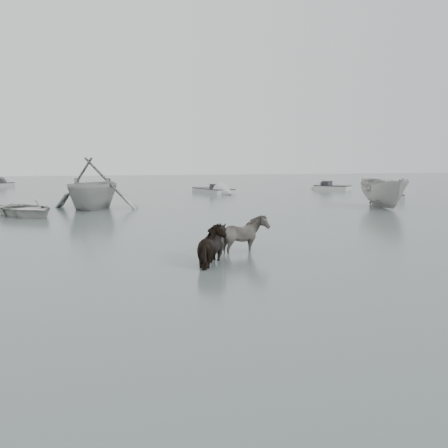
{
  "coord_description": "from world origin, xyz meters",
  "views": [
    {
      "loc": [
        -3.84,
        -14.44,
        2.91
      ],
      "look_at": [
        -0.22,
        0.76,
        1.0
      ],
      "focal_mm": 45.0,
      "sensor_mm": 36.0,
      "label": 1
    }
  ],
  "objects_px": {
    "pony_dark": "(214,239)",
    "pony_black": "(214,237)",
    "rowboat_lead": "(25,207)",
    "pony_pinto": "(242,230)"
  },
  "relations": [
    {
      "from": "pony_dark",
      "to": "pony_black",
      "type": "height_order",
      "value": "pony_dark"
    },
    {
      "from": "pony_dark",
      "to": "rowboat_lead",
      "type": "bearing_deg",
      "value": 15.91
    },
    {
      "from": "pony_black",
      "to": "pony_dark",
      "type": "bearing_deg",
      "value": 158.64
    },
    {
      "from": "pony_black",
      "to": "pony_pinto",
      "type": "bearing_deg",
      "value": -53.73
    },
    {
      "from": "pony_dark",
      "to": "pony_black",
      "type": "xyz_separation_m",
      "value": [
        0.1,
        0.49,
        -0.02
      ]
    },
    {
      "from": "pony_dark",
      "to": "pony_black",
      "type": "relative_size",
      "value": 1.03
    },
    {
      "from": "pony_black",
      "to": "rowboat_lead",
      "type": "height_order",
      "value": "pony_black"
    },
    {
      "from": "pony_pinto",
      "to": "rowboat_lead",
      "type": "height_order",
      "value": "pony_pinto"
    },
    {
      "from": "pony_pinto",
      "to": "pony_black",
      "type": "distance_m",
      "value": 1.65
    },
    {
      "from": "pony_pinto",
      "to": "pony_dark",
      "type": "relative_size",
      "value": 1.18
    }
  ]
}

